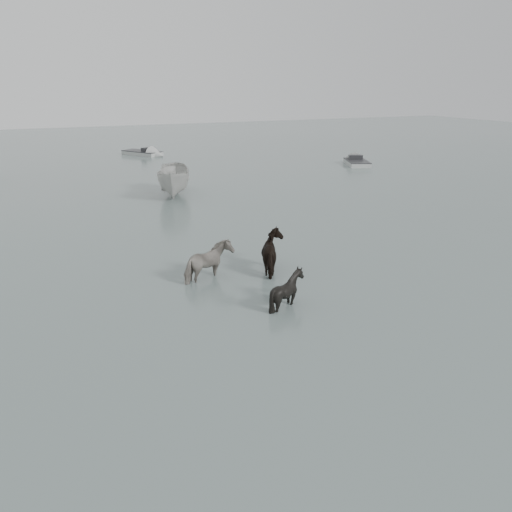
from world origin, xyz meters
The scene contains 7 objects.
ground centered at (0.00, 0.00, 0.00)m, with size 140.00×140.00×0.00m, color #4F5E5A.
pony_pinto centered at (-1.99, 2.07, 0.80)m, with size 0.86×1.90×1.60m, color black.
pony_dark centered at (0.56, 1.90, 0.83)m, with size 1.66×1.42×1.67m, color black.
pony_black centered at (-0.49, -1.03, 0.71)m, with size 1.15×1.29×1.43m, color black.
boat_small centered at (0.62, 16.00, 0.98)m, with size 1.91×5.08×1.96m, color #B7B6B2.
skiff_port centered at (17.66, 21.31, 0.38)m, with size 4.67×1.60×0.75m, color #ABADAB, non-canonical shape.
skiff_mid centered at (2.53, 34.71, 0.38)m, with size 5.54×1.60×0.75m, color #A6A8A6, non-canonical shape.
Camera 1 is at (-7.11, -13.56, 6.56)m, focal length 35.00 mm.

